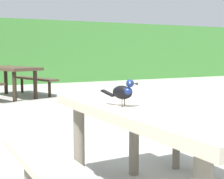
% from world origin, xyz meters
% --- Properties ---
extents(picnic_table_foreground, '(1.74, 1.83, 0.74)m').
position_xyz_m(picnic_table_foreground, '(-0.04, 0.25, 0.56)').
color(picnic_table_foreground, '#B2A893').
rests_on(picnic_table_foreground, ground).
extents(bird_grackle, '(0.15, 0.27, 0.18)m').
position_xyz_m(bird_grackle, '(-0.26, 0.33, 0.84)').
color(bird_grackle, black).
rests_on(bird_grackle, picnic_table_foreground).
extents(picnic_table_mid_left, '(2.13, 2.15, 0.74)m').
position_xyz_m(picnic_table_mid_left, '(0.15, 6.79, 0.56)').
color(picnic_table_mid_left, '#473828').
rests_on(picnic_table_mid_left, ground).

